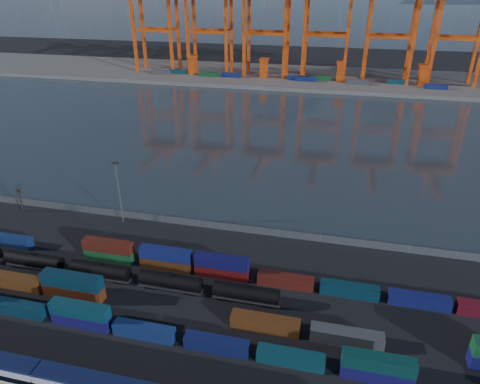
# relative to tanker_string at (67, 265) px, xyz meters

# --- Properties ---
(ground) EXTENTS (700.00, 700.00, 0.00)m
(ground) POSITION_rel_tanker_string_xyz_m (31.31, -3.52, -2.05)
(ground) COLOR black
(ground) RESTS_ON ground
(harbor_water) EXTENTS (700.00, 700.00, 0.00)m
(harbor_water) POSITION_rel_tanker_string_xyz_m (31.31, 101.48, -2.04)
(harbor_water) COLOR #273239
(harbor_water) RESTS_ON ground
(far_quay) EXTENTS (700.00, 70.00, 2.00)m
(far_quay) POSITION_rel_tanker_string_xyz_m (31.31, 206.48, -1.05)
(far_quay) COLOR #514F4C
(far_quay) RESTS_ON ground
(container_row_south) EXTENTS (138.62, 2.25, 4.79)m
(container_row_south) POSITION_rel_tanker_string_xyz_m (25.93, -12.82, -0.17)
(container_row_south) COLOR #484D4E
(container_row_south) RESTS_ON ground
(container_row_mid) EXTENTS (142.10, 2.51, 5.35)m
(container_row_mid) POSITION_rel_tanker_string_xyz_m (31.15, -6.29, -0.18)
(container_row_mid) COLOR #444749
(container_row_mid) RESTS_ON ground
(container_row_north) EXTENTS (140.45, 2.32, 4.94)m
(container_row_north) POSITION_rel_tanker_string_xyz_m (32.24, 6.55, -0.25)
(container_row_north) COLOR #0F244D
(container_row_north) RESTS_ON ground
(tanker_string) EXTENTS (90.81, 2.86, 4.09)m
(tanker_string) POSITION_rel_tanker_string_xyz_m (0.00, 0.00, 0.00)
(tanker_string) COLOR black
(tanker_string) RESTS_ON ground
(waterfront_fence) EXTENTS (160.12, 0.12, 2.20)m
(waterfront_fence) POSITION_rel_tanker_string_xyz_m (31.31, 24.48, -1.05)
(waterfront_fence) COLOR #595B5E
(waterfront_fence) RESTS_ON ground
(bare_tree) EXTENTS (2.11, 2.07, 7.95)m
(bare_tree) POSITION_rel_tanker_string_xyz_m (-27.43, 21.41, 1.90)
(bare_tree) COLOR black
(bare_tree) RESTS_ON ground
(yard_light_mast) EXTENTS (1.60, 0.40, 16.60)m
(yard_light_mast) POSITION_rel_tanker_string_xyz_m (1.31, 22.48, 7.25)
(yard_light_mast) COLOR slate
(yard_light_mast) RESTS_ON ground
(gantry_cranes) EXTENTS (202.32, 52.45, 71.03)m
(gantry_cranes) POSITION_rel_tanker_string_xyz_m (23.81, 199.59, 41.49)
(gantry_cranes) COLOR #EE4D10
(gantry_cranes) RESTS_ON ground
(quay_containers) EXTENTS (172.58, 10.99, 2.60)m
(quay_containers) POSITION_rel_tanker_string_xyz_m (20.31, 191.94, 1.25)
(quay_containers) COLOR navy
(quay_containers) RESTS_ON far_quay
(straddle_carriers) EXTENTS (140.00, 7.00, 11.10)m
(straddle_carriers) POSITION_rel_tanker_string_xyz_m (28.81, 196.48, 5.77)
(straddle_carriers) COLOR #EE4D10
(straddle_carriers) RESTS_ON far_quay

